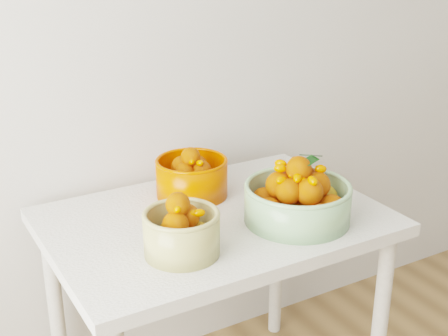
{
  "coord_description": "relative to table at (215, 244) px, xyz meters",
  "views": [
    {
      "loc": [
        -1.07,
        0.11,
        1.57
      ],
      "look_at": [
        -0.23,
        1.56,
        0.92
      ],
      "focal_mm": 50.0,
      "sensor_mm": 36.0,
      "label": 1
    }
  ],
  "objects": [
    {
      "name": "table",
      "position": [
        0.0,
        0.0,
        0.0
      ],
      "size": [
        1.0,
        0.7,
        0.75
      ],
      "color": "silver",
      "rests_on": "ground"
    },
    {
      "name": "bowl_orange",
      "position": [
        0.01,
        0.17,
        0.16
      ],
      "size": [
        0.28,
        0.28,
        0.17
      ],
      "rotation": [
        0.0,
        0.0,
        0.22
      ],
      "color": "#E13F00",
      "rests_on": "table"
    },
    {
      "name": "bowl_cream",
      "position": [
        -0.19,
        -0.16,
        0.16
      ],
      "size": [
        0.23,
        0.23,
        0.18
      ],
      "rotation": [
        0.0,
        0.0,
        -0.12
      ],
      "color": "tan",
      "rests_on": "table"
    },
    {
      "name": "bowl_green",
      "position": [
        0.2,
        -0.15,
        0.17
      ],
      "size": [
        0.41,
        0.41,
        0.2
      ],
      "rotation": [
        0.0,
        0.0,
        -0.36
      ],
      "color": "#8BB983",
      "rests_on": "table"
    }
  ]
}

